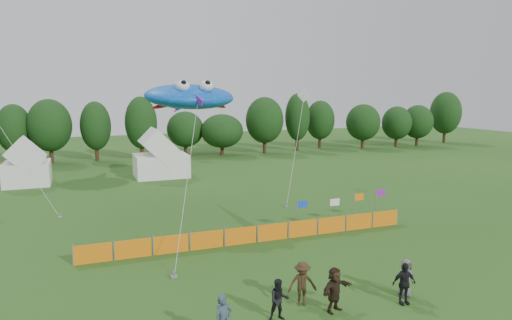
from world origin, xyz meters
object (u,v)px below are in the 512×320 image
object	(u,v)px
spectator_d	(404,283)
spectator_b	(279,300)
tent_left	(27,166)
stingray_kite	(189,97)
spectator_c	(302,283)
spectator_f	(335,290)
spectator_e	(405,278)
barrier_fence	(257,234)
tent_right	(161,158)

from	to	relation	value
spectator_d	spectator_b	bearing A→B (deg)	-178.22
tent_left	stingray_kite	distance (m)	20.76
spectator_c	stingray_kite	distance (m)	17.42
tent_left	spectator_f	world-z (taller)	tent_left
tent_left	spectator_f	bearing A→B (deg)	-66.80
spectator_d	spectator_f	xyz separation A→B (m)	(-3.01, 0.46, 0.03)
tent_left	spectator_e	size ratio (longest dim) A/B	2.46
spectator_b	stingray_kite	size ratio (longest dim) A/B	0.08
barrier_fence	spectator_c	xyz separation A→B (m)	(-1.14, -8.02, 0.42)
tent_right	barrier_fence	bearing A→B (deg)	-86.07
spectator_b	barrier_fence	bearing A→B (deg)	84.53
tent_left	spectator_c	distance (m)	33.92
tent_left	spectator_b	world-z (taller)	tent_left
barrier_fence	stingray_kite	world-z (taller)	stingray_kite
spectator_e	tent_left	bearing A→B (deg)	106.69
tent_right	spectator_f	distance (m)	32.10
spectator_d	spectator_f	world-z (taller)	spectator_f
spectator_d	spectator_e	world-z (taller)	spectator_d
barrier_fence	spectator_b	bearing A→B (deg)	-106.04
tent_left	spectator_c	size ratio (longest dim) A/B	2.22
spectator_b	stingray_kite	xyz separation A→B (m)	(0.50, 16.55, 7.53)
tent_left	spectator_c	bearing A→B (deg)	-67.60
spectator_f	tent_right	bearing A→B (deg)	71.77
spectator_c	spectator_d	size ratio (longest dim) A/B	1.05
stingray_kite	barrier_fence	bearing A→B (deg)	-75.23
spectator_f	spectator_e	bearing A→B (deg)	-19.52
tent_left	spectator_c	xyz separation A→B (m)	(12.92, -31.35, -0.90)
spectator_c	spectator_f	xyz separation A→B (m)	(0.94, -0.98, -0.01)
spectator_c	spectator_e	world-z (taller)	spectator_c
tent_right	spectator_e	xyz separation A→B (m)	(4.91, -31.99, -1.09)
stingray_kite	spectator_c	bearing A→B (deg)	-86.73
tent_left	spectator_b	xyz separation A→B (m)	(11.52, -32.16, -1.00)
spectator_b	spectator_f	bearing A→B (deg)	6.56
spectator_b	spectator_d	xyz separation A→B (m)	(5.35, -0.63, 0.06)
tent_right	spectator_b	bearing A→B (deg)	-91.72
tent_right	spectator_b	distance (m)	31.93
spectator_b	stingray_kite	distance (m)	18.19
tent_left	tent_right	distance (m)	12.47
spectator_b	spectator_d	bearing A→B (deg)	3.88
spectator_d	spectator_e	size ratio (longest dim) A/B	1.06
tent_right	spectator_d	bearing A→B (deg)	-82.31
spectator_c	stingray_kite	size ratio (longest dim) A/B	0.10
barrier_fence	spectator_f	distance (m)	9.01
tent_left	spectator_f	xyz separation A→B (m)	(13.85, -32.33, -0.91)
tent_right	spectator_b	world-z (taller)	tent_right
tent_right	spectator_d	xyz separation A→B (m)	(4.39, -32.52, -1.04)
tent_right	stingray_kite	xyz separation A→B (m)	(-0.45, -15.35, 6.43)
barrier_fence	spectator_e	xyz separation A→B (m)	(3.32, -8.92, 0.33)
spectator_f	stingray_kite	distance (m)	18.38
spectator_c	spectator_d	distance (m)	4.20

